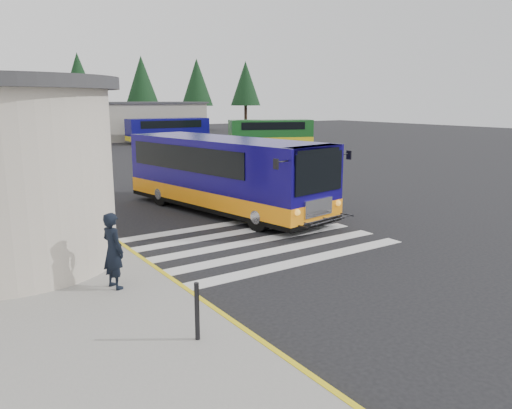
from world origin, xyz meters
TOP-DOWN VIEW (x-y plane):
  - ground at (0.00, 0.00)m, footprint 140.00×140.00m
  - curb_strip at (-4.05, 4.00)m, footprint 0.12×34.00m
  - crosswalk at (-0.50, -0.80)m, footprint 8.00×5.35m
  - depot_building at (6.00, 42.00)m, footprint 26.40×8.40m
  - tree_line at (6.29, 50.00)m, footprint 58.40×4.40m
  - transit_bus at (1.15, 3.46)m, footprint 4.82×10.62m
  - pedestrian_a at (-5.37, -2.63)m, footprint 0.57×0.73m
  - pedestrian_b at (-6.99, -1.32)m, footprint 0.90×1.05m
  - bollard at (-4.97, -5.96)m, footprint 0.09×0.09m
  - far_bus_a at (12.86, 35.19)m, footprint 8.58×2.81m
  - far_bus_b at (20.41, 27.33)m, footprint 8.53×5.13m

SIDE VIEW (x-z plane):
  - ground at x=0.00m, z-range 0.00..0.00m
  - crosswalk at x=-0.50m, z-range 0.00..0.01m
  - curb_strip at x=-4.05m, z-range 0.00..0.16m
  - bollard at x=-4.97m, z-range 0.15..1.23m
  - pedestrian_a at x=-5.37m, z-range 0.15..1.92m
  - pedestrian_b at x=-6.99m, z-range 0.15..2.04m
  - far_bus_b at x=20.41m, z-range 0.32..2.45m
  - transit_bus at x=1.15m, z-range -0.06..2.85m
  - far_bus_a at x=12.86m, z-range 0.33..2.51m
  - depot_building at x=6.00m, z-range 0.01..4.21m
  - tree_line at x=6.29m, z-range 1.77..11.77m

